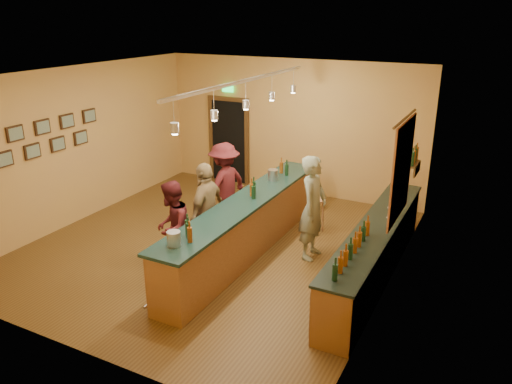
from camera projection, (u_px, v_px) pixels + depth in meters
The scene contains 18 objects.
floor at pixel (216, 245), 9.51m from camera, with size 7.00×7.00×0.00m, color #563718.
ceiling at pixel (211, 75), 8.42m from camera, with size 6.50×7.00×0.02m, color silver.
wall_back at pixel (291, 127), 11.89m from camera, with size 6.50×0.02×3.20m, color #DBAB52.
wall_front at pixel (61, 240), 6.04m from camera, with size 6.50×0.02×3.20m, color #DBAB52.
wall_left at pixel (80, 144), 10.36m from camera, with size 0.02×7.00×3.20m, color #DBAB52.
wall_right at pixel (396, 194), 7.57m from camera, with size 0.02×7.00×3.20m, color #DBAB52.
doorway at pixel (229, 139), 12.76m from camera, with size 1.15×0.09×2.48m.
tapestry at pixel (402, 171), 7.83m from camera, with size 0.03×1.40×1.60m, color #A42026.
bottle_shelf at pixel (415, 158), 9.17m from camera, with size 0.17×0.55×0.54m.
picture_grid at pixel (51, 136), 9.60m from camera, with size 0.06×2.20×0.70m, color #382111, non-canonical shape.
back_counter at pixel (375, 251), 8.22m from camera, with size 0.60×4.55×1.27m.
tasting_bar at pixel (247, 223), 9.02m from camera, with size 0.74×5.10×1.38m.
pendant_track at pixel (246, 90), 8.21m from camera, with size 0.11×4.60×0.50m.
bartender at pixel (313, 208), 8.79m from camera, with size 0.69×0.45×1.89m, color gray.
customer_a at pixel (172, 227), 8.34m from camera, with size 0.78×0.61×1.61m, color #59191E.
customer_b at pixel (207, 211), 8.77m from camera, with size 1.05×0.44×1.78m, color #997A51.
customer_c at pixel (224, 184), 10.22m from camera, with size 1.12×0.64×1.73m, color #59191E.
bar_stool at pixel (317, 206), 9.97m from camera, with size 0.34×0.34×0.69m.
Camera 1 is at (4.60, -7.29, 4.21)m, focal length 35.00 mm.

